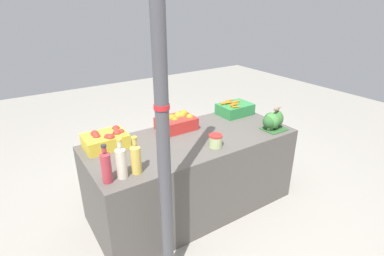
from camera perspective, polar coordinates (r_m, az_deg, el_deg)
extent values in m
plane|color=gray|center=(3.13, 0.00, -14.43)|extent=(10.00, 10.00, 0.00)
cube|color=#56514C|center=(2.91, 0.00, -8.60)|extent=(1.91, 0.84, 0.75)
cylinder|color=#4C4C51|center=(1.74, -5.77, 3.36)|extent=(0.08, 0.08, 2.65)
cylinder|color=red|center=(1.73, -5.80, 4.06)|extent=(0.09, 0.09, 0.03)
cube|color=gold|center=(2.65, -16.15, -2.37)|extent=(0.35, 0.26, 0.12)
sphere|color=red|center=(2.58, -15.66, -1.88)|extent=(0.08, 0.08, 0.08)
sphere|color=red|center=(2.71, -14.29, -0.39)|extent=(0.06, 0.06, 0.06)
sphere|color=red|center=(2.73, -14.27, -0.30)|extent=(0.08, 0.08, 0.08)
sphere|color=red|center=(2.62, -14.02, -1.06)|extent=(0.06, 0.06, 0.06)
sphere|color=red|center=(2.67, -18.04, -1.21)|extent=(0.08, 0.08, 0.08)
sphere|color=red|center=(2.60, -17.67, -1.72)|extent=(0.07, 0.07, 0.07)
sphere|color=red|center=(2.55, -15.25, -1.83)|extent=(0.07, 0.07, 0.07)
sphere|color=red|center=(2.64, -17.92, -1.33)|extent=(0.07, 0.07, 0.07)
sphere|color=red|center=(2.64, -13.37, -0.83)|extent=(0.06, 0.06, 0.06)
sphere|color=red|center=(2.62, -14.10, -1.08)|extent=(0.08, 0.08, 0.08)
cube|color=red|center=(2.90, -3.04, 0.86)|extent=(0.35, 0.26, 0.12)
sphere|color=orange|center=(2.88, -3.96, 1.74)|extent=(0.07, 0.07, 0.07)
sphere|color=orange|center=(2.87, -3.83, 1.81)|extent=(0.09, 0.09, 0.09)
sphere|color=orange|center=(2.97, -2.66, 2.40)|extent=(0.08, 0.08, 0.08)
sphere|color=orange|center=(2.89, -0.44, 2.03)|extent=(0.07, 0.07, 0.07)
sphere|color=orange|center=(2.93, -1.87, 2.33)|extent=(0.07, 0.07, 0.07)
sphere|color=orange|center=(2.89, -5.37, 1.88)|extent=(0.08, 0.08, 0.08)
sphere|color=orange|center=(2.85, -3.33, 1.48)|extent=(0.08, 0.08, 0.08)
sphere|color=orange|center=(2.92, -2.66, 2.25)|extent=(0.08, 0.08, 0.08)
sphere|color=orange|center=(2.99, -1.61, 2.74)|extent=(0.08, 0.08, 0.08)
cube|color=#2D8442|center=(3.31, 8.17, 3.58)|extent=(0.35, 0.26, 0.12)
cone|color=orange|center=(3.33, 8.46, 5.04)|extent=(0.15, 0.03, 0.03)
cone|color=orange|center=(3.30, 8.55, 4.99)|extent=(0.14, 0.05, 0.03)
cone|color=orange|center=(3.22, 8.30, 4.49)|extent=(0.14, 0.02, 0.02)
cone|color=orange|center=(3.25, 8.21, 4.57)|extent=(0.16, 0.06, 0.03)
cone|color=orange|center=(3.29, 7.45, 4.90)|extent=(0.16, 0.06, 0.03)
cone|color=orange|center=(3.33, 7.95, 4.95)|extent=(0.15, 0.03, 0.02)
cone|color=orange|center=(3.27, 6.46, 4.80)|extent=(0.14, 0.03, 0.03)
cone|color=orange|center=(3.34, 7.24, 5.27)|extent=(0.13, 0.05, 0.03)
cone|color=orange|center=(3.30, 6.81, 4.98)|extent=(0.15, 0.06, 0.03)
cone|color=orange|center=(3.18, 8.69, 4.06)|extent=(0.12, 0.07, 0.03)
cube|color=#2D602D|center=(3.02, 15.37, -0.19)|extent=(0.22, 0.18, 0.01)
ellipsoid|color=#427F3D|center=(3.06, 15.76, 1.69)|extent=(0.11, 0.11, 0.12)
cylinder|color=#B2C693|center=(3.08, 15.63, 0.61)|extent=(0.03, 0.03, 0.02)
ellipsoid|color=#427F3D|center=(2.96, 14.98, 1.34)|extent=(0.15, 0.15, 0.15)
cylinder|color=#B2C693|center=(2.99, 14.84, 0.00)|extent=(0.03, 0.03, 0.02)
ellipsoid|color=#387033|center=(3.00, 15.91, 1.72)|extent=(0.12, 0.12, 0.16)
cylinder|color=#B2C693|center=(3.03, 15.74, 0.24)|extent=(0.03, 0.03, 0.02)
ellipsoid|color=#2D602D|center=(2.94, 14.54, 1.17)|extent=(0.13, 0.13, 0.13)
cylinder|color=#B2C693|center=(2.97, 14.40, -0.11)|extent=(0.03, 0.03, 0.02)
ellipsoid|color=#2D602D|center=(2.99, 14.71, 1.57)|extent=(0.13, 0.13, 0.14)
cylinder|color=#B2C693|center=(3.02, 14.57, 0.28)|extent=(0.03, 0.03, 0.02)
cylinder|color=#B2333D|center=(2.14, -15.98, -7.41)|extent=(0.07, 0.07, 0.21)
cone|color=#B2333D|center=(2.08, -16.33, -4.65)|extent=(0.07, 0.07, 0.02)
cylinder|color=#B2333D|center=(2.07, -16.42, -3.94)|extent=(0.03, 0.03, 0.04)
cylinder|color=#2D2D33|center=(2.06, -16.51, -3.28)|extent=(0.04, 0.04, 0.01)
cylinder|color=beige|center=(2.16, -13.29, -6.64)|extent=(0.08, 0.08, 0.22)
cone|color=beige|center=(2.11, -13.59, -3.79)|extent=(0.08, 0.08, 0.02)
cylinder|color=beige|center=(2.09, -13.68, -2.94)|extent=(0.03, 0.03, 0.05)
cylinder|color=gold|center=(2.08, -13.76, -2.20)|extent=(0.04, 0.04, 0.01)
cylinder|color=gold|center=(2.20, -10.61, -6.06)|extent=(0.08, 0.08, 0.21)
cone|color=gold|center=(2.15, -10.83, -3.41)|extent=(0.08, 0.08, 0.02)
cylinder|color=gold|center=(2.13, -10.91, -2.57)|extent=(0.03, 0.03, 0.05)
cylinder|color=gold|center=(2.12, -10.97, -1.83)|extent=(0.04, 0.04, 0.01)
cylinder|color=#B2C684|center=(2.57, 4.49, -2.55)|extent=(0.11, 0.11, 0.10)
cylinder|color=red|center=(2.54, 4.53, -1.45)|extent=(0.12, 0.12, 0.01)
cube|color=#4C3D2D|center=(2.95, 15.82, 3.04)|extent=(0.02, 0.02, 0.01)
ellipsoid|color=#7A664C|center=(2.94, 15.87, 3.46)|extent=(0.08, 0.05, 0.04)
sphere|color=#897556|center=(2.90, 15.51, 3.48)|extent=(0.03, 0.03, 0.03)
cone|color=#4C3D28|center=(2.89, 15.40, 3.42)|extent=(0.02, 0.01, 0.01)
cube|color=#7A664C|center=(2.99, 16.36, 3.78)|extent=(0.04, 0.03, 0.01)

